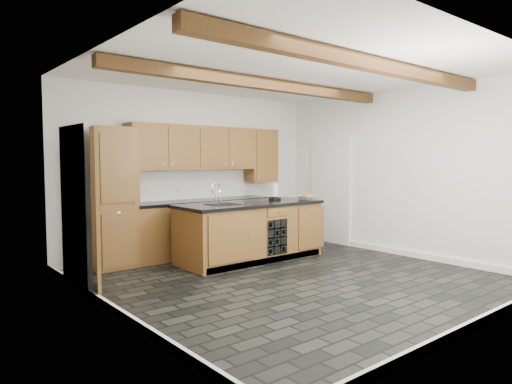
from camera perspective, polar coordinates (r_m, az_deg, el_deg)
ground at (r=6.38m, az=4.59°, el=-10.65°), size 5.00×5.00×0.00m
room_shell at (r=6.51m, az=0.88°, el=3.24°), size 5.01×5.00×5.00m
back_cabinetry at (r=7.76m, az=-8.95°, el=-0.73°), size 3.65×0.62×2.20m
island at (r=7.43m, az=-0.59°, el=-4.89°), size 2.48×0.96×0.93m
faucet at (r=7.08m, az=-4.36°, el=-1.27°), size 0.45×0.40×0.34m
kitchen_scale at (r=7.75m, az=2.37°, el=-0.84°), size 0.22×0.16×0.06m
fruit_bowl at (r=7.96m, az=6.24°, el=-0.69°), size 0.32×0.32×0.07m
fruit_cluster at (r=7.96m, az=6.24°, el=-0.42°), size 0.16×0.17×0.07m
paper_towel at (r=7.89m, az=2.40°, el=0.02°), size 0.12×0.12×0.27m
mug at (r=7.43m, az=-15.49°, el=-1.05°), size 0.13×0.13×0.09m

